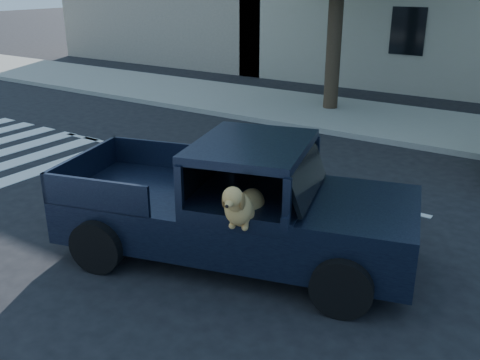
{
  "coord_description": "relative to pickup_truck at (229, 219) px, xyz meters",
  "views": [
    {
      "loc": [
        2.72,
        -5.57,
        3.96
      ],
      "look_at": [
        -0.95,
        -0.06,
        1.44
      ],
      "focal_mm": 40.0,
      "sensor_mm": 36.0,
      "label": 1
    }
  ],
  "objects": [
    {
      "name": "ground",
      "position": [
        1.37,
        -0.3,
        -0.62
      ],
      "size": [
        120.0,
        120.0,
        0.0
      ],
      "primitive_type": "plane",
      "color": "black",
      "rests_on": "ground"
    },
    {
      "name": "pickup_truck",
      "position": [
        0.0,
        0.0,
        0.0
      ],
      "size": [
        5.44,
        3.3,
        1.83
      ],
      "rotation": [
        0.0,
        0.0,
        0.27
      ],
      "color": "black",
      "rests_on": "ground"
    },
    {
      "name": "far_sidewalk",
      "position": [
        1.37,
        8.9,
        -0.54
      ],
      "size": [
        60.0,
        4.0,
        0.15
      ],
      "primitive_type": "cube",
      "color": "gray",
      "rests_on": "ground"
    }
  ]
}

